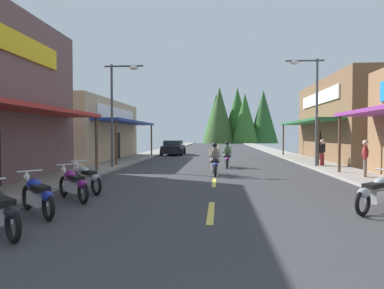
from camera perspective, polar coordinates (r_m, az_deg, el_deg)
The scene contains 18 objects.
ground at distance 31.30m, azimuth 4.32°, elevation -1.97°, with size 10.81×92.96×0.10m, color #38383A.
sidewalk_left at distance 32.01m, azimuth -7.43°, elevation -1.70°, with size 2.23×92.96×0.12m, color gray.
sidewalk_right at distance 31.92m, azimuth 16.11°, elevation -1.76°, with size 2.23×92.96×0.12m, color #9E9991.
centerline_dashes at distance 35.03m, azimuth 4.36°, elevation -1.49°, with size 0.16×68.32×0.01m.
storefront_left_far at distance 27.30m, azimuth -19.47°, elevation 2.29°, with size 8.57×12.12×4.53m.
storefront_right_far at distance 27.78m, azimuth 28.01°, elevation 3.64°, with size 8.94×12.36×5.96m.
streetlamp_left at distance 19.15m, azimuth -12.60°, elevation 7.40°, with size 2.19×0.30×5.86m.
streetlamp_right at distance 20.50m, azimuth 19.74°, elevation 7.67°, with size 2.19×0.30×6.30m.
motorcycle_parked_right_3 at distance 9.56m, azimuth 29.24°, elevation -7.21°, with size 1.69×1.47×1.04m.
motorcycle_parked_left_1 at distance 8.86m, azimuth -25.03°, elevation -7.84°, with size 1.65×1.52×1.04m.
motorcycle_parked_left_2 at distance 10.45m, azimuth -19.72°, elevation -6.35°, with size 1.59×1.57×1.04m.
motorcycle_parked_left_3 at distance 11.68m, azimuth -17.69°, elevation -5.49°, with size 1.63×1.54×1.04m.
rider_cruising_lead at distance 15.95m, azimuth 3.92°, elevation -2.92°, with size 0.60×2.14×1.57m.
rider_cruising_trailing at distance 19.71m, azimuth 6.05°, elevation -2.05°, with size 0.60×2.14×1.57m.
pedestrian_by_shop at distance 16.11m, azimuth 27.61°, elevation -1.84°, with size 0.38×0.53×1.72m.
pedestrian_browsing at distance 21.16m, azimuth 21.46°, elevation -1.07°, with size 0.46×0.43×1.66m.
parked_car_curbside at distance 32.00m, azimuth -3.22°, elevation -0.57°, with size 2.08×4.31×1.40m.
treeline_backdrop at distance 79.80m, azimuth 7.48°, elevation 4.62°, with size 17.92×12.09×13.47m.
Camera 1 is at (0.20, 0.24, 1.93)m, focal length 31.05 mm.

